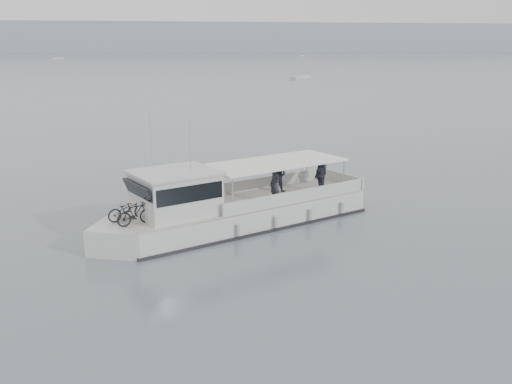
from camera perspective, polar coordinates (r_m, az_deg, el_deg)
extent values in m
plane|color=slate|center=(30.02, 0.07, -1.91)|extent=(1400.00, 1400.00, 0.00)
cube|color=#939EA8|center=(588.32, -10.45, 14.94)|extent=(1400.00, 90.00, 28.00)
cube|color=silver|center=(27.72, -1.02, -2.31)|extent=(12.79, 8.15, 1.36)
cube|color=silver|center=(24.98, -13.09, -4.63)|extent=(3.10, 3.10, 1.36)
cube|color=beige|center=(27.53, -1.02, -0.96)|extent=(12.79, 8.15, 0.06)
cube|color=black|center=(27.84, -1.01, -3.13)|extent=(13.03, 8.35, 0.19)
cube|color=silver|center=(29.76, 0.27, 0.86)|extent=(7.66, 3.50, 0.63)
cube|color=silver|center=(27.27, 4.14, -0.47)|extent=(7.66, 3.50, 0.63)
cube|color=silver|center=(31.21, 8.50, 1.35)|extent=(1.46, 3.09, 0.63)
cube|color=silver|center=(25.47, -8.08, -0.21)|extent=(4.20, 3.93, 1.88)
cube|color=black|center=(24.78, -11.43, -0.40)|extent=(1.60, 2.62, 1.21)
cube|color=black|center=(25.39, -8.11, 0.47)|extent=(4.02, 3.89, 0.73)
cube|color=silver|center=(25.24, -8.16, 1.97)|extent=(4.47, 4.21, 0.10)
cube|color=white|center=(28.05, 1.80, 2.95)|extent=(7.75, 5.75, 0.08)
cylinder|color=silver|center=(25.24, -2.35, -0.39)|extent=(0.08, 0.08, 1.72)
cylinder|color=silver|center=(27.68, -5.59, 0.90)|extent=(0.08, 0.08, 1.72)
cylinder|color=silver|center=(29.25, 8.77, 1.54)|extent=(0.08, 0.08, 1.72)
cylinder|color=silver|center=(31.38, 5.12, 2.55)|extent=(0.08, 0.08, 1.72)
cylinder|color=silver|center=(25.55, -10.48, 5.13)|extent=(0.04, 0.04, 2.71)
cylinder|color=silver|center=(24.56, -6.62, 4.40)|extent=(0.04, 0.04, 2.29)
cylinder|color=silver|center=(25.42, -1.66, -3.77)|extent=(0.33, 0.33, 0.52)
cylinder|color=silver|center=(26.56, 2.12, -2.96)|extent=(0.33, 0.33, 0.52)
cylinder|color=silver|center=(27.80, 5.57, -2.21)|extent=(0.33, 0.33, 0.52)
cylinder|color=silver|center=(29.15, 8.71, -1.52)|extent=(0.33, 0.33, 0.52)
imported|color=black|center=(25.15, -12.72, -1.73)|extent=(1.89, 1.30, 0.94)
imported|color=black|center=(24.40, -11.98, -2.13)|extent=(1.70, 1.10, 0.99)
imported|color=#292D37|center=(27.14, 1.90, 0.72)|extent=(0.62, 0.75, 1.75)
imported|color=#292D37|center=(29.29, 2.26, 1.76)|extent=(1.08, 1.05, 1.75)
imported|color=#292D37|center=(29.30, 6.46, 1.68)|extent=(1.04, 1.02, 1.75)
imported|color=#292D37|center=(30.73, 6.66, 2.28)|extent=(0.93, 1.26, 1.75)
cube|color=silver|center=(404.90, 4.60, 13.43)|extent=(5.08, 5.39, 0.75)
cube|color=silver|center=(404.90, 4.60, 13.48)|extent=(2.48, 2.51, 0.45)
cube|color=silver|center=(145.55, 4.48, 11.35)|extent=(6.07, 5.39, 0.75)
cube|color=silver|center=(145.53, 4.48, 11.48)|extent=(2.77, 2.70, 0.45)
cylinder|color=silver|center=(145.39, 4.51, 12.80)|extent=(0.08, 0.08, 6.80)
cube|color=silver|center=(347.98, -19.16, 12.50)|extent=(5.85, 2.48, 0.75)
cube|color=silver|center=(347.97, -19.17, 12.55)|extent=(2.16, 1.81, 0.45)
cylinder|color=silver|center=(347.92, -19.21, 13.06)|extent=(0.08, 0.08, 6.25)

